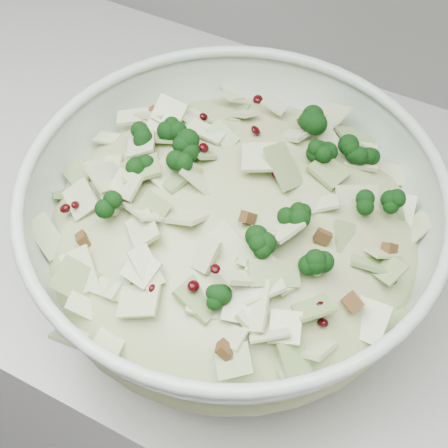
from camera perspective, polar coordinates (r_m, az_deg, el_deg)
name	(u,v)px	position (r m, az deg, el deg)	size (l,w,h in m)	color
counter	(138,313)	(1.19, -7.90, -8.07)	(3.60, 0.60, 0.90)	beige
mixing_bowl	(233,233)	(0.62, 0.80, -0.80)	(0.46, 0.46, 0.16)	silver
salad	(233,217)	(0.60, 0.82, 0.66)	(0.41, 0.41, 0.16)	tan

